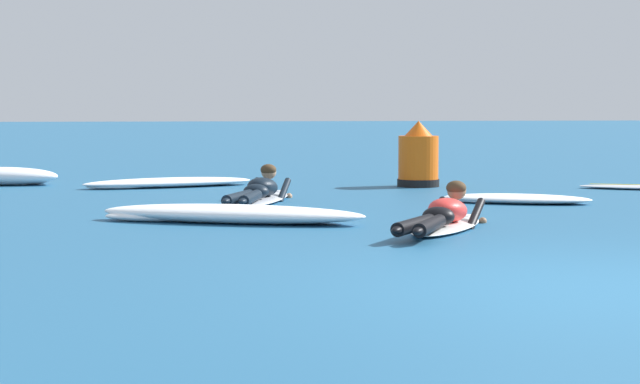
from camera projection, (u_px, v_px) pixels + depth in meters
ground_plane at (376, 186)px, 18.06m from camera, size 120.00×120.00×0.00m
surfer_near at (443, 217)px, 11.76m from camera, size 1.55×2.40×0.54m
surfer_far at (260, 193)px, 14.98m from camera, size 1.20×2.71×0.54m
whitewater_front at (169, 183)px, 17.79m from camera, size 2.82×1.42×0.15m
whitewater_mid_left at (517, 199)px, 14.97m from camera, size 2.08×1.37×0.12m
whitewater_mid_right at (3, 177)px, 18.20m from camera, size 1.90×0.96×0.29m
whitewater_far_band at (232, 214)px, 12.52m from camera, size 3.09×1.71×0.21m
channel_marker_buoy at (418, 160)px, 17.86m from camera, size 0.67×0.67×1.05m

